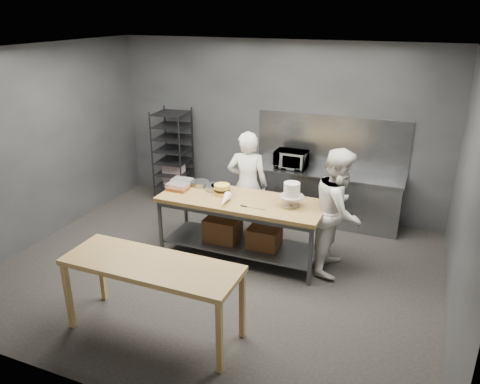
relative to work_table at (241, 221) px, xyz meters
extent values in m
plane|color=black|center=(-0.16, -0.49, -0.57)|extent=(6.00, 6.00, 0.00)
cube|color=#4C4F54|center=(-0.16, 2.01, 0.93)|extent=(6.00, 0.04, 3.00)
cube|color=brown|center=(0.01, -0.01, 0.32)|extent=(2.40, 0.90, 0.06)
cube|color=#47494C|center=(0.01, -0.01, -0.37)|extent=(2.25, 0.75, 0.03)
cylinder|color=#47494C|center=(-1.13, -0.40, -0.14)|extent=(0.06, 0.06, 0.86)
cylinder|color=#47494C|center=(-1.13, 0.38, -0.14)|extent=(0.06, 0.06, 0.86)
cylinder|color=#47494C|center=(1.15, -0.40, -0.14)|extent=(0.06, 0.06, 0.86)
cylinder|color=#47494C|center=(1.15, 0.38, -0.14)|extent=(0.06, 0.06, 0.86)
cube|color=brown|center=(-0.29, 0.00, -0.18)|extent=(0.50, 0.40, 0.35)
cube|color=brown|center=(0.36, 0.03, -0.21)|extent=(0.45, 0.38, 0.30)
cube|color=#A37643|center=(-0.23, -2.01, 0.30)|extent=(2.00, 0.70, 0.06)
cube|color=#A37643|center=(-1.18, -2.31, -0.15)|extent=(0.06, 0.06, 0.84)
cube|color=#A37643|center=(-1.18, -1.71, -0.15)|extent=(0.06, 0.06, 0.84)
cube|color=#A37643|center=(0.72, -2.31, -0.15)|extent=(0.06, 0.06, 0.84)
cube|color=#A37643|center=(0.72, -1.71, -0.15)|extent=(0.06, 0.06, 0.84)
cube|color=slate|center=(0.84, 1.69, 0.31)|extent=(2.60, 0.60, 0.04)
cube|color=slate|center=(0.84, 1.69, -0.14)|extent=(2.56, 0.56, 0.86)
cube|color=slate|center=(0.84, 1.99, 0.78)|extent=(2.60, 0.02, 0.90)
cube|color=black|center=(-2.05, 1.61, 0.30)|extent=(0.66, 0.70, 1.75)
cube|color=white|center=(-2.05, 1.61, -0.03)|extent=(0.40, 0.27, 0.45)
imported|color=white|center=(-0.16, 0.67, 0.30)|extent=(0.71, 0.54, 1.75)
imported|color=silver|center=(1.37, 0.19, 0.31)|extent=(0.68, 0.87, 1.77)
imported|color=black|center=(0.24, 1.69, 0.48)|extent=(0.54, 0.37, 0.30)
cylinder|color=#B0A48D|center=(0.74, 0.02, 0.36)|extent=(0.20, 0.20, 0.02)
cylinder|color=#B0A48D|center=(0.74, 0.02, 0.43)|extent=(0.06, 0.06, 0.12)
cylinder|color=#B0A48D|center=(0.74, 0.02, 0.50)|extent=(0.34, 0.34, 0.02)
cylinder|color=silver|center=(0.74, 0.02, 0.60)|extent=(0.22, 0.22, 0.19)
cylinder|color=#ECD04B|center=(-0.32, 0.05, 0.38)|extent=(0.23, 0.23, 0.06)
cylinder|color=black|center=(-0.32, 0.05, 0.43)|extent=(0.23, 0.23, 0.04)
cylinder|color=#ECD04B|center=(-0.32, 0.05, 0.48)|extent=(0.23, 0.23, 0.06)
cylinder|color=gray|center=(-0.78, 0.25, 0.39)|extent=(0.28, 0.28, 0.07)
cylinder|color=gray|center=(-0.49, 0.18, 0.39)|extent=(0.30, 0.30, 0.07)
cylinder|color=gray|center=(-1.03, 0.20, 0.39)|extent=(0.29, 0.29, 0.07)
cylinder|color=gray|center=(-0.42, 0.21, 0.39)|extent=(0.28, 0.28, 0.07)
cone|color=silver|center=(-0.13, -0.26, 0.41)|extent=(0.18, 0.39, 0.12)
cube|color=slate|center=(0.32, -0.24, 0.35)|extent=(0.28, 0.02, 0.00)
cube|color=black|center=(0.14, -0.24, 0.36)|extent=(0.09, 0.02, 0.02)
cube|color=#A15520|center=(-1.01, -0.05, 0.37)|extent=(0.30, 0.20, 0.05)
cube|color=silver|center=(-1.01, -0.05, 0.43)|extent=(0.31, 0.21, 0.06)
cube|color=#A15520|center=(-1.04, 0.16, 0.37)|extent=(0.30, 0.20, 0.05)
cube|color=silver|center=(-1.04, 0.16, 0.43)|extent=(0.31, 0.21, 0.06)
camera|label=1|loc=(2.36, -5.74, 2.91)|focal=35.00mm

